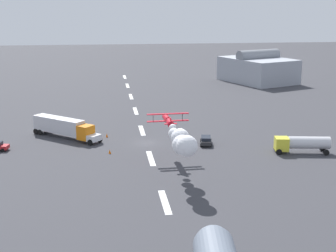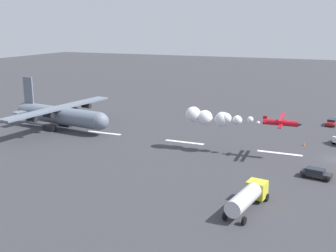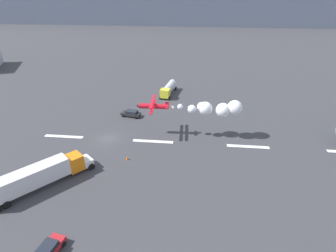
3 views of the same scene
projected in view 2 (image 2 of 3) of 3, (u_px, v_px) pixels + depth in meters
The scene contains 11 objects.
ground_plane at pixel (334, 159), 71.00m from camera, with size 440.00×440.00×0.00m, color #38383D.
runway_stripe_5 at pixel (280, 153), 74.47m from camera, with size 8.00×0.90×0.01m, color white.
runway_stripe_6 at pixel (185, 142), 81.42m from camera, with size 8.00×0.90×0.01m, color white.
runway_stripe_7 at pixel (104, 133), 88.37m from camera, with size 8.00×0.90×0.01m, color white.
runway_stripe_8 at pixel (36, 125), 95.32m from camera, with size 8.00×0.90×0.01m, color white.
cargo_transport_plane at pixel (63, 115), 90.39m from camera, with size 24.51×30.18×11.03m.
stunt_biplane_red at pixel (216, 118), 74.33m from camera, with size 20.72×6.90×3.34m.
fuel_tanker_truck at pixel (247, 197), 51.28m from camera, with size 4.13×9.46×2.90m.
followme_car_yellow at pixel (332, 122), 94.82m from camera, with size 2.67×4.77×1.52m.
airport_staff_sedan at pixel (316, 173), 62.18m from camera, with size 4.72×2.73×1.52m.
traffic_cone_far at pixel (304, 144), 78.98m from camera, with size 0.44×0.44×0.75m, color orange.
Camera 2 is at (0.24, 73.41, 22.64)m, focal length 43.96 mm.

